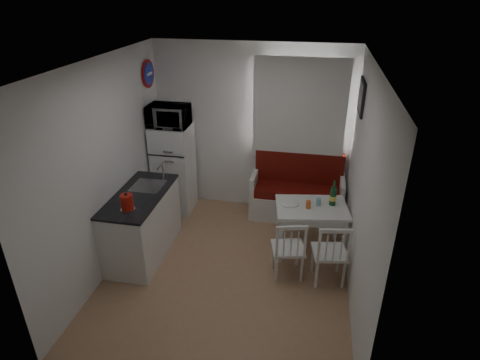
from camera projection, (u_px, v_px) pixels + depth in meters
The scene contains 22 objects.
floor at pixel (229, 269), 5.18m from camera, with size 3.00×3.50×0.02m, color tan.
ceiling at pixel (225, 63), 4.02m from camera, with size 3.00×3.50×0.02m, color white.
wall_back at pixel (252, 130), 6.14m from camera, with size 3.00×0.02×2.60m, color white.
wall_front at pixel (177, 278), 3.06m from camera, with size 3.00×0.02×2.60m, color white.
wall_left at pixel (107, 169), 4.86m from camera, with size 0.02×3.50×2.60m, color white.
wall_right at pixel (362, 191), 4.34m from camera, with size 0.02×3.50×2.60m, color white.
window at pixel (299, 112), 5.85m from camera, with size 1.22×0.06×1.47m, color white.
curtain at pixel (299, 110), 5.77m from camera, with size 1.35×0.02×1.50m, color white.
kitchen_counter at pixel (143, 223), 5.32m from camera, with size 0.62×1.32×1.16m.
wall_sign at pixel (149, 74), 5.75m from camera, with size 0.40×0.40×0.03m, color #1A2DA1.
picture_frame at pixel (361, 97), 4.98m from camera, with size 0.04×0.52×0.42m, color black.
bench at pixel (297, 197), 6.23m from camera, with size 1.41×0.54×1.01m.
dining_table at pixel (312, 212), 5.28m from camera, with size 1.02×0.79×0.69m.
chair_left at pixel (288, 245), 4.80m from camera, with size 0.46×0.45×0.44m.
chair_right at pixel (331, 249), 4.70m from camera, with size 0.46×0.45×0.46m.
fridge at pixel (174, 168), 6.30m from camera, with size 0.56×0.56×1.41m, color white.
microwave at pixel (169, 116), 5.87m from camera, with size 0.59×0.40×0.33m, color white.
kettle at pixel (127, 202), 4.69m from camera, with size 0.17×0.17×0.23m, color #AB170D.
wine_bottle at pixel (333, 193), 5.21m from camera, with size 0.09×0.09×0.35m, color #164622, non-canonical shape.
drinking_glass_orange at pixel (308, 204), 5.19m from camera, with size 0.06×0.06×0.10m, color #D26423.
drinking_glass_blue at pixel (319, 202), 5.26m from camera, with size 0.06×0.06×0.10m, color #6DA9B9.
plate at pixel (289, 203), 5.31m from camera, with size 0.25×0.25×0.02m, color white.
Camera 1 is at (0.93, -4.02, 3.33)m, focal length 30.00 mm.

